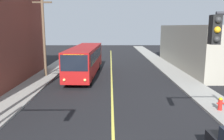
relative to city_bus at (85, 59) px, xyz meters
The scene contains 7 objects.
sidewalk_left 9.38m from the city_bus, 118.15° to the right, with size 2.50×90.00×0.15m, color gray.
sidewalk_right 13.12m from the city_bus, 38.69° to the right, with size 2.50×90.00×0.15m, color gray.
lane_stripe_center 4.64m from the city_bus, 47.17° to the right, with size 0.16×60.00×0.01m, color #D8CC4C.
building_right_warehouse 18.16m from the city_bus, 16.37° to the left, with size 12.00×19.34×5.53m.
city_bus is the anchor object (origin of this frame).
utility_pole_mid 5.46m from the city_bus, behind, with size 2.40×0.28×9.17m.
fire_hydrant 14.96m from the city_bus, 49.16° to the right, with size 0.44×0.26×0.84m.
Camera 1 is at (-0.14, -7.20, 5.42)m, focal length 37.32 mm.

